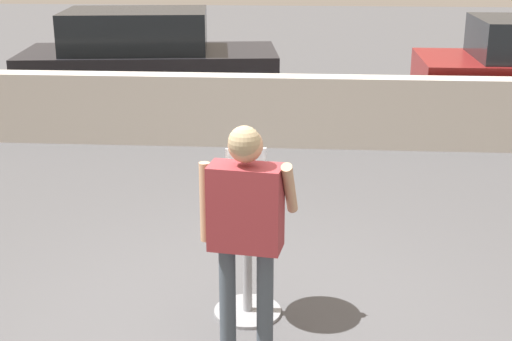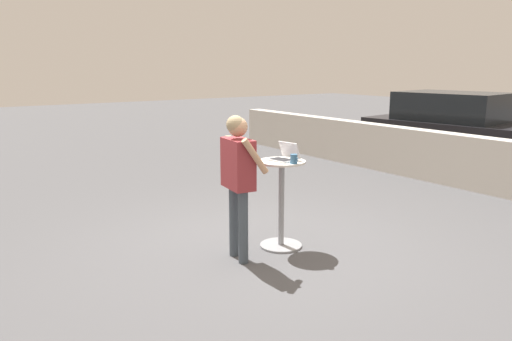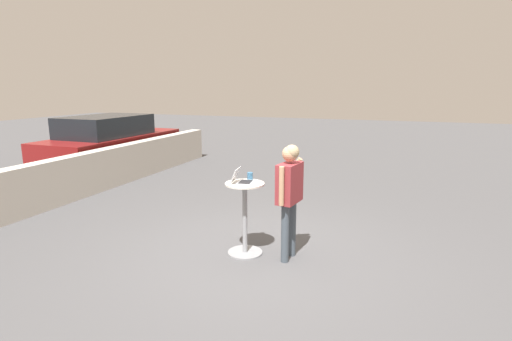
# 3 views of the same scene
# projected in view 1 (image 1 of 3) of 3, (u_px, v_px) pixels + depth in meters

# --- Properties ---
(ground_plane) EXTENTS (50.00, 50.00, 0.00)m
(ground_plane) POSITION_uv_depth(u_px,v_px,m) (239.00, 329.00, 5.21)
(ground_plane) COLOR #4C4C4F
(pavement_kerb) EXTENTS (14.25, 0.35, 0.96)m
(pavement_kerb) POSITION_uv_depth(u_px,v_px,m) (272.00, 111.00, 9.63)
(pavement_kerb) COLOR beige
(pavement_kerb) RESTS_ON ground_plane
(cafe_table) EXTENTS (0.57, 0.57, 1.07)m
(cafe_table) POSITION_uv_depth(u_px,v_px,m) (247.00, 244.00, 5.25)
(cafe_table) COLOR gray
(cafe_table) RESTS_ON ground_plane
(laptop) EXTENTS (0.33, 0.33, 0.21)m
(laptop) POSITION_uv_depth(u_px,v_px,m) (247.00, 172.00, 5.12)
(laptop) COLOR silver
(laptop) RESTS_ON cafe_table
(coffee_mug) EXTENTS (0.12, 0.08, 0.11)m
(coffee_mug) POSITION_uv_depth(u_px,v_px,m) (278.00, 174.00, 5.07)
(coffee_mug) COLOR #336084
(coffee_mug) RESTS_ON cafe_table
(standing_person) EXTENTS (0.63, 0.35, 1.65)m
(standing_person) POSITION_uv_depth(u_px,v_px,m) (246.00, 216.00, 4.48)
(standing_person) COLOR #424C56
(standing_person) RESTS_ON ground_plane
(parked_car_near_street) EXTENTS (4.43, 2.41, 1.56)m
(parked_car_near_street) POSITION_uv_depth(u_px,v_px,m) (146.00, 57.00, 11.98)
(parked_car_near_street) COLOR black
(parked_car_near_street) RESTS_ON ground_plane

